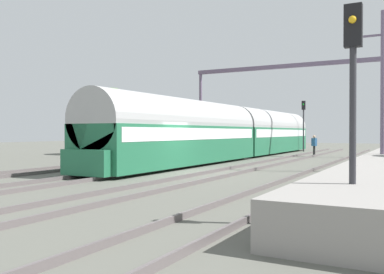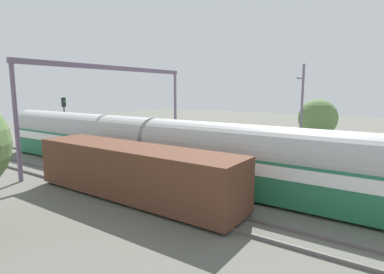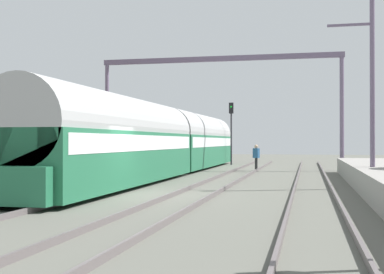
% 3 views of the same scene
% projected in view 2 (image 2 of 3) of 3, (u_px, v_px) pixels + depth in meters
% --- Properties ---
extents(ground, '(120.00, 120.00, 0.00)m').
position_uv_depth(ground, '(334.00, 198.00, 17.11)').
color(ground, '#5D5E55').
extents(track_far_west, '(1.52, 60.00, 0.16)m').
position_uv_depth(track_far_west, '(303.00, 241.00, 12.03)').
color(track_far_west, '#605758').
rests_on(track_far_west, ground).
extents(track_west, '(1.52, 60.00, 0.16)m').
position_uv_depth(track_west, '(326.00, 208.00, 15.41)').
color(track_west, '#605758').
rests_on(track_west, ground).
extents(track_east, '(1.52, 60.00, 0.16)m').
position_uv_depth(track_east, '(341.00, 187.00, 18.79)').
color(track_east, '#605758').
rests_on(track_east, ground).
extents(track_far_east, '(1.52, 60.00, 0.16)m').
position_uv_depth(track_far_east, '(351.00, 172.00, 22.17)').
color(track_far_east, '#605758').
rests_on(track_far_east, ground).
extents(platform, '(4.40, 28.00, 0.90)m').
position_uv_depth(platform, '(332.00, 155.00, 26.34)').
color(platform, gray).
rests_on(platform, ground).
extents(passenger_train, '(2.93, 32.85, 3.82)m').
position_uv_depth(passenger_train, '(154.00, 147.00, 21.46)').
color(passenger_train, '#236B47').
rests_on(passenger_train, ground).
extents(freight_car, '(2.80, 13.00, 2.70)m').
position_uv_depth(freight_car, '(133.00, 171.00, 16.96)').
color(freight_car, '#563323').
rests_on(freight_car, ground).
extents(person_crossing, '(0.47, 0.41, 1.73)m').
position_uv_depth(person_crossing, '(147.00, 144.00, 28.33)').
color(person_crossing, '#252525').
rests_on(person_crossing, ground).
extents(railway_signal_far, '(0.36, 0.30, 5.16)m').
position_uv_depth(railway_signal_far, '(64.00, 117.00, 30.25)').
color(railway_signal_far, '#2D2D33').
rests_on(railway_signal_far, ground).
extents(catenary_gantry, '(16.85, 0.28, 7.86)m').
position_uv_depth(catenary_gantry, '(115.00, 89.00, 25.95)').
color(catenary_gantry, slate).
rests_on(catenary_gantry, ground).
extents(catenary_pole_east_mid, '(1.90, 0.20, 8.00)m').
position_uv_depth(catenary_pole_east_mid, '(301.00, 111.00, 25.90)').
color(catenary_pole_east_mid, slate).
rests_on(catenary_pole_east_mid, ground).
extents(tree_east_background, '(3.55, 3.55, 5.04)m').
position_uv_depth(tree_east_background, '(318.00, 118.00, 29.00)').
color(tree_east_background, '#4C3826').
rests_on(tree_east_background, ground).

